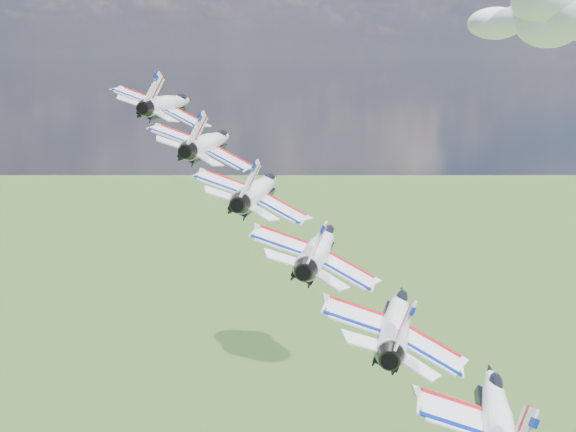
% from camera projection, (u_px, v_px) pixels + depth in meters
% --- Properties ---
extents(cloud_far, '(52.46, 41.22, 20.61)m').
position_uv_depth(cloud_far, '(531.00, 11.00, 267.77)').
color(cloud_far, white).
extents(jet_0, '(12.66, 16.85, 8.74)m').
position_uv_depth(jet_0, '(169.00, 104.00, 84.93)').
color(jet_0, white).
extents(jet_1, '(12.66, 16.85, 8.74)m').
position_uv_depth(jet_1, '(210.00, 142.00, 77.62)').
color(jet_1, white).
extents(jet_2, '(12.66, 16.85, 8.74)m').
position_uv_depth(jet_2, '(259.00, 189.00, 70.32)').
color(jet_2, white).
extents(jet_3, '(12.66, 16.85, 8.74)m').
position_uv_depth(jet_3, '(320.00, 246.00, 63.02)').
color(jet_3, white).
extents(jet_4, '(12.66, 16.85, 8.74)m').
position_uv_depth(jet_4, '(397.00, 319.00, 55.71)').
color(jet_4, silver).
extents(jet_5, '(12.66, 16.85, 8.74)m').
position_uv_depth(jet_5, '(496.00, 413.00, 48.41)').
color(jet_5, silver).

